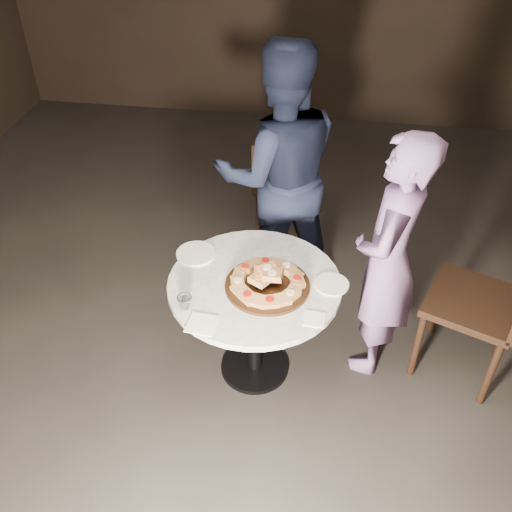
% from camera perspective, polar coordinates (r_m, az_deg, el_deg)
% --- Properties ---
extents(floor, '(7.00, 7.00, 0.00)m').
position_cam_1_polar(floor, '(3.38, 0.76, -12.01)').
color(floor, black).
rests_on(floor, ground).
extents(table, '(0.95, 0.95, 0.68)m').
position_cam_1_polar(table, '(3.02, -0.14, -4.37)').
color(table, black).
rests_on(table, ground).
extents(serving_board, '(0.46, 0.46, 0.02)m').
position_cam_1_polar(serving_board, '(2.90, 1.14, -2.98)').
color(serving_board, black).
rests_on(serving_board, table).
extents(focaccia_pile, '(0.39, 0.39, 0.10)m').
position_cam_1_polar(focaccia_pile, '(2.88, 1.15, -2.41)').
color(focaccia_pile, '#B17A44').
rests_on(focaccia_pile, serving_board).
extents(plate_left, '(0.27, 0.27, 0.01)m').
position_cam_1_polar(plate_left, '(3.13, -6.03, 0.25)').
color(plate_left, white).
rests_on(plate_left, table).
extents(plate_right, '(0.22, 0.22, 0.01)m').
position_cam_1_polar(plate_right, '(2.94, 7.57, -2.81)').
color(plate_right, white).
rests_on(plate_right, table).
extents(water_glass, '(0.09, 0.09, 0.07)m').
position_cam_1_polar(water_glass, '(2.80, -7.14, -4.61)').
color(water_glass, silver).
rests_on(water_glass, table).
extents(napkin_near, '(0.14, 0.14, 0.01)m').
position_cam_1_polar(napkin_near, '(2.73, -5.46, -6.79)').
color(napkin_near, white).
rests_on(napkin_near, table).
extents(napkin_far, '(0.11, 0.11, 0.01)m').
position_cam_1_polar(napkin_far, '(2.75, 5.86, -6.29)').
color(napkin_far, white).
rests_on(napkin_far, table).
extents(chair_far, '(0.46, 0.48, 0.79)m').
position_cam_1_polar(chair_far, '(4.12, 2.62, 7.06)').
color(chair_far, black).
rests_on(chair_far, ground).
extents(chair_right, '(0.63, 0.61, 1.00)m').
position_cam_1_polar(chair_right, '(3.25, 22.95, -3.95)').
color(chair_right, black).
rests_on(chair_right, ground).
extents(diner_navy, '(0.95, 0.83, 1.66)m').
position_cam_1_polar(diner_navy, '(3.52, 2.29, 8.20)').
color(diner_navy, black).
rests_on(diner_navy, ground).
extents(diner_teal, '(0.48, 0.61, 1.47)m').
position_cam_1_polar(diner_teal, '(3.06, 13.03, -0.43)').
color(diner_teal, slate).
rests_on(diner_teal, ground).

